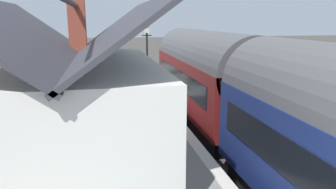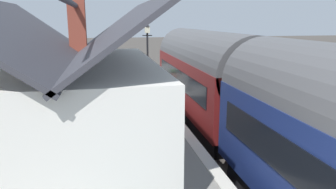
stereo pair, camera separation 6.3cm
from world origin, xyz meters
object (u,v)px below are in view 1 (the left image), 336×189
(planter_under_sign, at_px, (137,74))
(bench_by_lamp, at_px, (122,79))
(train, at_px, (247,97))
(planter_edge_far, at_px, (91,102))
(bench_mid_platform, at_px, (116,68))
(station_building, at_px, (77,104))
(lamp_post_platform, at_px, (147,45))
(planter_edge_near, at_px, (121,78))
(bench_platform_end, at_px, (127,92))

(planter_under_sign, bearing_deg, bench_by_lamp, 156.64)
(train, height_order, planter_edge_far, train)
(bench_mid_platform, distance_m, planter_edge_far, 8.89)
(train, height_order, bench_mid_platform, train)
(station_building, bearing_deg, lamp_post_platform, -22.68)
(planter_edge_near, bearing_deg, bench_mid_platform, 1.63)
(station_building, relative_size, lamp_post_platform, 2.22)
(planter_edge_far, bearing_deg, bench_platform_end, -69.00)
(bench_mid_platform, bearing_deg, bench_by_lamp, -178.78)
(train, xyz_separation_m, lamp_post_platform, (6.50, 2.52, 1.30))
(train, bearing_deg, planter_edge_near, 21.13)
(bench_platform_end, bearing_deg, lamp_post_platform, -35.66)
(train, bearing_deg, planter_under_sign, 13.21)
(train, xyz_separation_m, planter_edge_near, (9.67, 3.74, -0.94))
(bench_platform_end, bearing_deg, station_building, 161.79)
(planter_edge_far, xyz_separation_m, planter_under_sign, (6.82, -2.79, 0.01))
(planter_edge_far, relative_size, planter_edge_near, 1.10)
(station_building, xyz_separation_m, bench_by_lamp, (9.18, -1.85, -1.01))
(planter_edge_far, xyz_separation_m, planter_edge_near, (5.48, -1.64, 0.03))
(station_building, bearing_deg, planter_under_sign, -14.23)
(bench_by_lamp, height_order, planter_edge_far, bench_by_lamp)
(bench_platform_end, bearing_deg, planter_edge_far, 111.00)
(bench_platform_end, distance_m, lamp_post_platform, 2.91)
(station_building, distance_m, lamp_post_platform, 8.01)
(bench_platform_end, distance_m, bench_by_lamp, 3.53)
(train, distance_m, planter_edge_far, 6.88)
(lamp_post_platform, bearing_deg, planter_under_sign, 0.77)
(planter_edge_near, bearing_deg, bench_platform_end, -179.89)
(planter_edge_far, bearing_deg, bench_mid_platform, -10.03)
(planter_edge_far, bearing_deg, lamp_post_platform, -50.98)
(planter_under_sign, xyz_separation_m, lamp_post_platform, (-4.51, -0.06, 2.26))
(train, relative_size, station_building, 2.38)
(planter_under_sign, bearing_deg, station_building, 165.77)
(planter_edge_far, relative_size, planter_under_sign, 1.32)
(bench_mid_platform, relative_size, planter_edge_near, 1.43)
(planter_edge_near, bearing_deg, station_building, 170.01)
(bench_mid_platform, distance_m, planter_under_sign, 2.31)
(lamp_post_platform, bearing_deg, planter_edge_far, 129.02)
(station_building, bearing_deg, bench_mid_platform, -7.27)
(bench_platform_end, bearing_deg, planter_edge_near, 0.11)
(bench_platform_end, distance_m, planter_edge_near, 4.86)
(bench_mid_platform, distance_m, bench_by_lamp, 4.59)
(lamp_post_platform, bearing_deg, planter_edge_near, 20.95)
(station_building, bearing_deg, train, -81.53)
(lamp_post_platform, bearing_deg, bench_by_lamp, 33.15)
(planter_under_sign, distance_m, lamp_post_platform, 5.05)
(bench_mid_platform, height_order, bench_by_lamp, same)
(bench_mid_platform, xyz_separation_m, lamp_post_platform, (-6.44, -1.31, 2.05))
(bench_by_lamp, relative_size, planter_edge_near, 1.42)
(station_building, relative_size, bench_by_lamp, 5.71)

